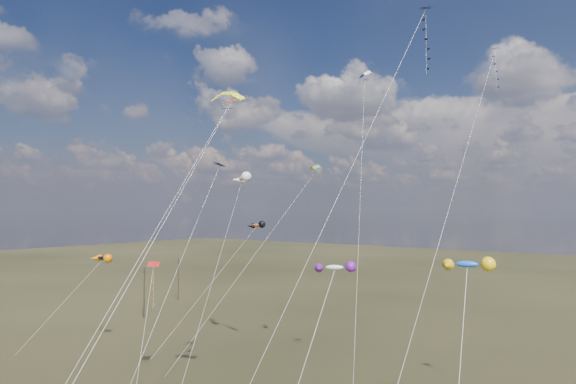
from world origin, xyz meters
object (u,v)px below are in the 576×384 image
Objects in this scene: utility_pole_near at (144,292)px; diamond_black_high at (414,63)px; novelty_black_orange at (102,258)px; parafoil_yellow at (226,95)px; utility_pole_far at (178,279)px.

diamond_black_high is (52.16, -14.36, 24.67)m from utility_pole_near.
diamond_black_high is at bearing -0.18° from novelty_black_orange.
parafoil_yellow is at bearing -30.19° from utility_pole_near.
novelty_black_orange is at bearing 162.65° from parafoil_yellow.
diamond_black_high is at bearing -15.39° from utility_pole_near.
novelty_black_orange is (-42.15, 0.14, -17.65)m from diamond_black_high.
parafoil_yellow is at bearing -17.35° from novelty_black_orange.
utility_pole_far is at bearing 154.76° from diamond_black_high.
novelty_black_orange is at bearing -57.46° from utility_pole_far.
parafoil_yellow is (-10.99, -9.60, -2.76)m from diamond_black_high.
utility_pole_near is 59.46m from diamond_black_high.
novelty_black_orange is at bearing -54.86° from utility_pole_near.
utility_pole_near is 0.30× the size of parafoil_yellow.
utility_pole_far is 34.21m from novelty_black_orange.
utility_pole_near is 1.00× the size of utility_pole_far.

